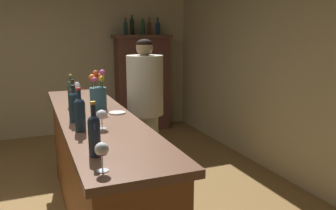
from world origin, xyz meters
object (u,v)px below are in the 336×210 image
at_px(wine_glass_rear, 102,115).
at_px(display_bottle_midright, 149,27).
at_px(display_bottle_left, 126,27).
at_px(wine_bottle_pinot, 71,92).
at_px(wine_bottle_riesling, 74,105).
at_px(wine_bottle_rose, 73,101).
at_px(wine_glass_front, 77,86).
at_px(display_bottle_right, 158,27).
at_px(wine_glass_mid, 102,151).
at_px(bartender, 145,110).
at_px(wine_bottle_chardonnay, 94,133).
at_px(display_cabinet, 143,81).
at_px(wine_bottle_malbec, 80,113).
at_px(bar_counter, 98,171).
at_px(display_bottle_center, 143,27).
at_px(cheese_plate, 117,113).
at_px(flower_arrangement, 98,94).
at_px(display_bottle_midleft, 132,26).

relative_size(wine_glass_rear, display_bottle_midright, 0.48).
bearing_deg(display_bottle_left, wine_bottle_pinot, -116.55).
bearing_deg(wine_bottle_riesling, display_bottle_left, 67.55).
xyz_separation_m(wine_bottle_rose, wine_glass_front, (0.15, 0.95, -0.03)).
bearing_deg(wine_bottle_rose, display_bottle_right, 57.51).
distance_m(wine_glass_mid, bartender, 1.94).
distance_m(wine_bottle_chardonnay, wine_glass_front, 1.96).
height_order(wine_glass_mid, bartender, bartender).
relative_size(display_cabinet, wine_bottle_chardonnay, 5.26).
height_order(wine_bottle_chardonnay, display_bottle_midright, display_bottle_midright).
xyz_separation_m(wine_bottle_malbec, wine_glass_rear, (0.15, 0.02, -0.03)).
xyz_separation_m(wine_bottle_rose, bartender, (0.79, 0.52, -0.26)).
xyz_separation_m(bar_counter, display_bottle_center, (1.35, 2.84, 1.28)).
height_order(wine_bottle_chardonnay, wine_bottle_rose, wine_bottle_chardonnay).
distance_m(wine_glass_rear, display_bottle_midright, 3.67).
xyz_separation_m(cheese_plate, display_bottle_midright, (1.28, 2.84, 0.77)).
xyz_separation_m(wine_bottle_chardonnay, wine_glass_front, (0.16, 1.95, -0.03)).
xyz_separation_m(wine_bottle_riesling, display_bottle_right, (1.82, 3.01, 0.64)).
relative_size(wine_glass_front, display_bottle_center, 0.55).
bearing_deg(wine_glass_mid, bar_counter, 81.20).
bearing_deg(wine_bottle_malbec, wine_glass_mid, -90.17).
xyz_separation_m(wine_glass_mid, bartender, (0.81, 1.75, -0.23)).
relative_size(wine_bottle_rose, display_bottle_left, 1.06).
distance_m(wine_bottle_chardonnay, display_bottle_midright, 4.22).
xyz_separation_m(display_bottle_center, bartender, (-0.73, -2.31, -0.90)).
bearing_deg(flower_arrangement, wine_bottle_malbec, -110.62).
height_order(display_bottle_midleft, display_bottle_center, display_bottle_midleft).
distance_m(wine_bottle_rose, wine_bottle_malbec, 0.47).
relative_size(flower_arrangement, display_bottle_midright, 1.24).
height_order(wine_bottle_malbec, display_bottle_center, display_bottle_center).
height_order(wine_glass_mid, display_bottle_midleft, display_bottle_midleft).
relative_size(display_bottle_midleft, display_bottle_midright, 1.09).
height_order(cheese_plate, display_bottle_midleft, display_bottle_midleft).
bearing_deg(wine_bottle_rose, cheese_plate, -3.54).
bearing_deg(display_bottle_midright, wine_bottle_riesling, -118.90).
distance_m(wine_glass_mid, display_bottle_midleft, 4.33).
distance_m(bar_counter, display_cabinet, 3.16).
relative_size(wine_bottle_chardonnay, display_bottle_midright, 1.07).
relative_size(cheese_plate, display_bottle_left, 0.48).
bearing_deg(wine_bottle_riesling, bar_counter, 41.07).
height_order(display_cabinet, display_bottle_midright, display_bottle_midright).
bearing_deg(display_bottle_left, display_bottle_right, 0.00).
distance_m(wine_bottle_riesling, display_bottle_midright, 3.50).
xyz_separation_m(display_cabinet, wine_glass_mid, (-1.52, -4.06, 0.25)).
height_order(wine_glass_rear, display_bottle_midleft, display_bottle_midleft).
bearing_deg(display_cabinet, wine_bottle_riesling, -116.87).
xyz_separation_m(wine_glass_mid, wine_glass_rear, (0.16, 0.78, -0.01)).
bearing_deg(display_cabinet, display_bottle_midright, 0.00).
bearing_deg(cheese_plate, bar_counter, 179.65).
height_order(flower_arrangement, bartender, bartender).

